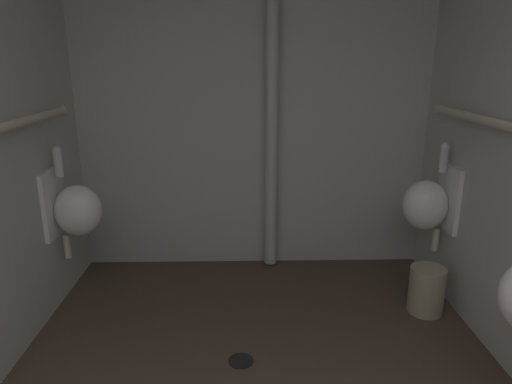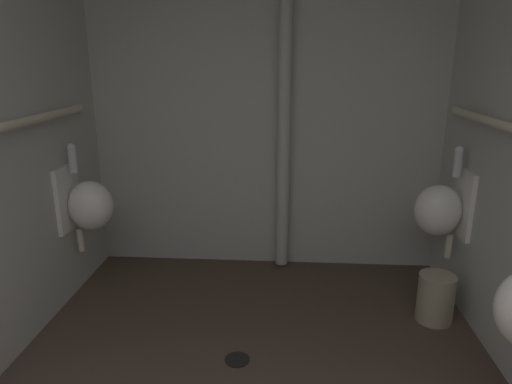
{
  "view_description": "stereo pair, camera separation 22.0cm",
  "coord_description": "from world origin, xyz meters",
  "px_view_note": "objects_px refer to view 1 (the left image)",
  "views": [
    {
      "loc": [
        -0.06,
        0.01,
        1.6
      ],
      "look_at": [
        -0.0,
        2.39,
        0.9
      ],
      "focal_mm": 32.11,
      "sensor_mm": 36.0,
      "label": 1
    },
    {
      "loc": [
        0.16,
        0.01,
        1.6
      ],
      "look_at": [
        -0.0,
        2.39,
        0.9
      ],
      "focal_mm": 32.11,
      "sensor_mm": 36.0,
      "label": 2
    }
  ],
  "objects_px": {
    "urinal_right_far": "(428,203)",
    "waste_bin": "(426,290)",
    "standpipe_back_wall": "(272,103)",
    "floor_drain": "(241,360)",
    "urinal_left_mid": "(75,209)"
  },
  "relations": [
    {
      "from": "floor_drain",
      "to": "waste_bin",
      "type": "relative_size",
      "value": 0.45
    },
    {
      "from": "urinal_right_far",
      "to": "floor_drain",
      "type": "distance_m",
      "value": 1.61
    },
    {
      "from": "urinal_right_far",
      "to": "waste_bin",
      "type": "bearing_deg",
      "value": -102.98
    },
    {
      "from": "urinal_left_mid",
      "to": "urinal_right_far",
      "type": "xyz_separation_m",
      "value": [
        2.34,
        0.06,
        0.0
      ]
    },
    {
      "from": "urinal_left_mid",
      "to": "standpipe_back_wall",
      "type": "xyz_separation_m",
      "value": [
        1.3,
        0.52,
        0.63
      ]
    },
    {
      "from": "urinal_right_far",
      "to": "standpipe_back_wall",
      "type": "xyz_separation_m",
      "value": [
        -1.04,
        0.46,
        0.63
      ]
    },
    {
      "from": "urinal_left_mid",
      "to": "waste_bin",
      "type": "bearing_deg",
      "value": -5.11
    },
    {
      "from": "standpipe_back_wall",
      "to": "floor_drain",
      "type": "xyz_separation_m",
      "value": [
        -0.23,
        -1.21,
        -1.28
      ]
    },
    {
      "from": "floor_drain",
      "to": "standpipe_back_wall",
      "type": "bearing_deg",
      "value": 79.43
    },
    {
      "from": "urinal_right_far",
      "to": "standpipe_back_wall",
      "type": "relative_size",
      "value": 0.3
    },
    {
      "from": "urinal_left_mid",
      "to": "standpipe_back_wall",
      "type": "distance_m",
      "value": 1.54
    },
    {
      "from": "urinal_left_mid",
      "to": "standpipe_back_wall",
      "type": "bearing_deg",
      "value": 21.59
    },
    {
      "from": "urinal_right_far",
      "to": "urinal_left_mid",
      "type": "bearing_deg",
      "value": -178.52
    },
    {
      "from": "urinal_right_far",
      "to": "waste_bin",
      "type": "xyz_separation_m",
      "value": [
        -0.06,
        -0.26,
        -0.5
      ]
    },
    {
      "from": "urinal_right_far",
      "to": "floor_drain",
      "type": "bearing_deg",
      "value": -149.17
    }
  ]
}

